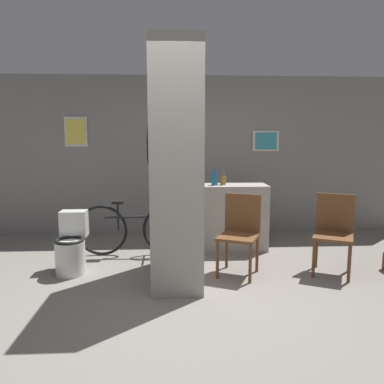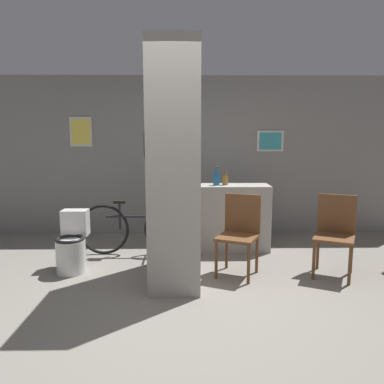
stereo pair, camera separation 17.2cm
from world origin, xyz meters
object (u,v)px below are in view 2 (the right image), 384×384
(toilet, at_px, (72,246))
(chair_near_pillar, at_px, (239,231))
(chair_by_doorway, at_px, (335,231))
(bicycle, at_px, (137,228))
(bottle_tall, at_px, (216,178))

(toilet, bearing_deg, chair_near_pillar, -3.74)
(toilet, distance_m, chair_by_doorway, 3.15)
(chair_by_doorway, xyz_separation_m, bicycle, (-2.43, 0.81, -0.16))
(bicycle, relative_size, bottle_tall, 5.95)
(toilet, xyz_separation_m, bottle_tall, (1.82, 0.83, 0.73))
(chair_near_pillar, bearing_deg, bottle_tall, 126.05)
(bicycle, bearing_deg, bottle_tall, 10.18)
(toilet, bearing_deg, bottle_tall, 24.46)
(bottle_tall, bearing_deg, toilet, -155.54)
(chair_by_doorway, distance_m, bicycle, 2.57)
(toilet, height_order, bottle_tall, bottle_tall)
(toilet, xyz_separation_m, chair_near_pillar, (2.02, -0.13, 0.21))
(chair_by_doorway, relative_size, bottle_tall, 3.48)
(chair_near_pillar, xyz_separation_m, bottle_tall, (-0.20, 0.96, 0.51))
(toilet, bearing_deg, chair_by_doorway, -3.25)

